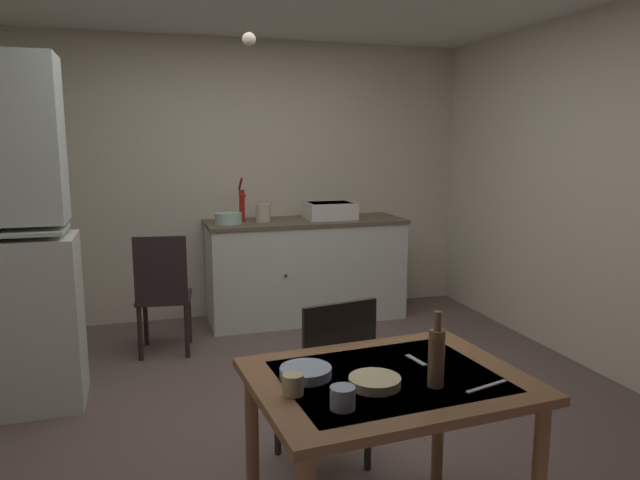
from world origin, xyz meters
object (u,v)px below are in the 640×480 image
(sink_basin, at_px, (330,210))
(glass_bottle, at_px, (436,356))
(chair_far_side, at_px, (328,377))
(chair_by_counter, at_px, (163,292))
(mug_dark, at_px, (343,398))
(serving_bowl_wide, at_px, (306,372))
(hand_pump, at_px, (242,203))
(dining_table, at_px, (387,400))
(mixing_bowl_counter, at_px, (229,218))

(sink_basin, relative_size, glass_bottle, 1.55)
(chair_far_side, bearing_deg, chair_by_counter, 110.65)
(chair_by_counter, bearing_deg, mug_dark, -79.84)
(sink_basin, distance_m, chair_far_side, 2.65)
(serving_bowl_wide, distance_m, mug_dark, 0.30)
(hand_pump, xyz_separation_m, glass_bottle, (0.15, -3.29, -0.23))
(dining_table, xyz_separation_m, chair_far_side, (-0.04, 0.63, -0.16))
(sink_basin, distance_m, hand_pump, 0.80)
(chair_far_side, distance_m, glass_bottle, 0.87)
(mixing_bowl_counter, distance_m, glass_bottle, 3.21)
(mixing_bowl_counter, distance_m, mug_dark, 3.27)
(hand_pump, relative_size, chair_far_side, 0.44)
(serving_bowl_wide, relative_size, glass_bottle, 0.70)
(glass_bottle, bearing_deg, hand_pump, 92.58)
(chair_far_side, bearing_deg, mixing_bowl_counter, 92.84)
(chair_far_side, bearing_deg, sink_basin, 71.85)
(serving_bowl_wide, xyz_separation_m, glass_bottle, (0.43, -0.22, 0.10))
(sink_basin, relative_size, chair_far_side, 0.50)
(sink_basin, height_order, chair_by_counter, sink_basin)
(serving_bowl_wide, height_order, mug_dark, mug_dark)
(hand_pump, distance_m, dining_table, 3.18)
(sink_basin, height_order, mixing_bowl_counter, sink_basin)
(sink_basin, bearing_deg, mixing_bowl_counter, -176.92)
(hand_pump, relative_size, glass_bottle, 1.37)
(hand_pump, height_order, chair_far_side, hand_pump)
(mixing_bowl_counter, height_order, mug_dark, mixing_bowl_counter)
(dining_table, relative_size, chair_far_side, 1.22)
(serving_bowl_wide, bearing_deg, sink_basin, 70.40)
(dining_table, distance_m, mug_dark, 0.36)
(chair_far_side, xyz_separation_m, glass_bottle, (0.17, -0.77, 0.37))
(sink_basin, height_order, serving_bowl_wide, sink_basin)
(sink_basin, height_order, hand_pump, hand_pump)
(hand_pump, bearing_deg, chair_far_side, -90.42)
(mixing_bowl_counter, xyz_separation_m, mug_dark, (-0.10, -3.26, -0.19))
(mixing_bowl_counter, distance_m, chair_by_counter, 0.93)
(mug_dark, relative_size, glass_bottle, 0.30)
(mixing_bowl_counter, relative_size, dining_table, 0.21)
(chair_far_side, height_order, serving_bowl_wide, chair_far_side)
(dining_table, height_order, glass_bottle, glass_bottle)
(chair_by_counter, bearing_deg, glass_bottle, -71.74)
(chair_by_counter, height_order, mug_dark, chair_by_counter)
(hand_pump, distance_m, mixing_bowl_counter, 0.21)
(mug_dark, distance_m, glass_bottle, 0.40)
(serving_bowl_wide, bearing_deg, chair_by_counter, 100.30)
(dining_table, distance_m, chair_far_side, 0.65)
(chair_far_side, height_order, glass_bottle, glass_bottle)
(serving_bowl_wide, bearing_deg, mug_dark, -81.03)
(chair_by_counter, xyz_separation_m, serving_bowl_wide, (0.44, -2.42, 0.26))
(sink_basin, xyz_separation_m, chair_far_side, (-0.81, -2.47, -0.51))
(mixing_bowl_counter, height_order, dining_table, mixing_bowl_counter)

